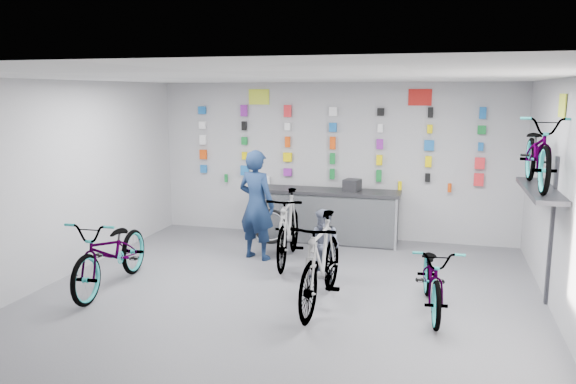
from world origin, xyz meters
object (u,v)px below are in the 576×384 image
(bike_left, at_px, (112,252))
(clerk, at_px, (257,205))
(bike_center, at_px, (321,262))
(counter, at_px, (328,217))
(bike_right, at_px, (433,277))
(customer, at_px, (324,246))
(bike_service, at_px, (288,227))

(bike_left, relative_size, clerk, 1.11)
(bike_center, xyz_separation_m, clerk, (-1.51, 1.85, 0.32))
(counter, xyz_separation_m, bike_center, (0.56, -3.24, 0.13))
(counter, height_order, clerk, clerk)
(bike_right, bearing_deg, clerk, 144.16)
(bike_right, bearing_deg, customer, 147.06)
(clerk, bearing_deg, bike_right, 167.82)
(counter, xyz_separation_m, bike_right, (2.00, -3.03, -0.02))
(counter, relative_size, bike_center, 1.32)
(bike_left, bearing_deg, customer, 16.69)
(counter, height_order, bike_service, bike_service)
(clerk, bearing_deg, bike_service, -171.37)
(counter, relative_size, customer, 2.46)
(bike_center, distance_m, customer, 1.01)
(counter, relative_size, bike_service, 1.35)
(bike_left, distance_m, bike_center, 3.06)
(bike_left, height_order, bike_service, bike_service)
(counter, xyz_separation_m, bike_service, (-0.37, -1.48, 0.12))
(bike_center, bearing_deg, clerk, 131.49)
(bike_service, distance_m, customer, 1.09)
(counter, distance_m, clerk, 1.75)
(clerk, bearing_deg, counter, -107.60)
(bike_center, distance_m, clerk, 2.41)
(bike_service, bearing_deg, customer, -50.84)
(clerk, height_order, customer, clerk)
(bike_left, relative_size, bike_center, 1.01)
(bike_left, relative_size, customer, 1.88)
(counter, bearing_deg, bike_left, -126.59)
(bike_center, relative_size, clerk, 1.09)
(clerk, xyz_separation_m, customer, (1.35, -0.85, -0.39))
(bike_center, distance_m, bike_right, 1.46)
(customer, bearing_deg, bike_center, -58.56)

